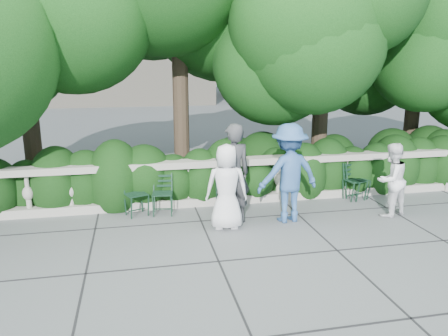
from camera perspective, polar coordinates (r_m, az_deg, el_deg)
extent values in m
plane|color=#585C61|center=(7.96, 1.48, -8.71)|extent=(90.00, 90.00, 0.00)
cube|color=#9E998E|center=(9.58, -0.97, -4.16)|extent=(12.00, 0.32, 0.18)
cube|color=#9E998E|center=(9.36, -0.99, 0.74)|extent=(12.00, 0.36, 0.14)
cylinder|color=#3F3023|center=(10.93, -23.82, 3.97)|extent=(0.40, 0.40, 2.80)
ellipsoid|color=black|center=(10.39, -25.59, 16.01)|extent=(5.28, 5.28, 3.96)
cylinder|color=#3F3023|center=(11.30, -5.62, 6.91)|extent=(0.40, 0.40, 3.40)
cylinder|color=#3F3023|center=(11.57, 12.40, 5.82)|extent=(0.40, 0.40, 3.00)
ellipsoid|color=black|center=(11.07, 14.08, 17.95)|extent=(5.52, 5.52, 4.14)
cylinder|color=#3F3023|center=(13.50, 23.25, 5.28)|extent=(0.40, 0.40, 2.60)
ellipsoid|color=black|center=(13.06, 25.16, 14.12)|extent=(4.80, 4.80, 3.60)
imported|color=white|center=(8.02, 0.35, -2.49)|extent=(0.84, 0.61, 1.60)
imported|color=#38393D|center=(8.26, 1.16, -0.79)|extent=(0.78, 0.58, 1.93)
imported|color=white|center=(9.32, 20.97, -1.45)|extent=(0.87, 0.78, 1.48)
imported|color=#335D99|center=(8.44, 8.43, -0.68)|extent=(1.32, 0.87, 1.92)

